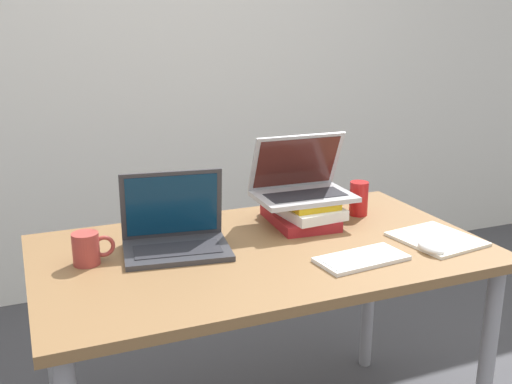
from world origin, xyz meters
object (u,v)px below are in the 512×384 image
Objects in this scene: wireless_keyboard at (362,259)px; soda_can at (359,198)px; laptop_left at (175,235)px; book_stack at (302,211)px; laptop_on_books at (301,185)px; mug at (87,249)px; notepad at (437,239)px; mouse at (431,247)px.

wireless_keyboard is 0.43m from soda_can.
laptop_left reaches higher than wireless_keyboard.
laptop_left reaches higher than book_stack.
laptop_left is at bearing -170.95° from book_stack.
laptop_on_books reaches higher than book_stack.
book_stack is 0.23m from soda_can.
laptop_left is 1.17× the size of book_stack.
laptop_on_books is at bearing 91.76° from wireless_keyboard.
mug reaches higher than wireless_keyboard.
book_stack is 1.05× the size of wireless_keyboard.
wireless_keyboard is 0.79m from mug.
notepad is at bearing 9.37° from wireless_keyboard.
mouse is (0.24, -0.40, -0.12)m from laptop_on_books.
book_stack reaches higher than notepad.
notepad is 0.34m from soda_can.
wireless_keyboard is at bearing -170.63° from notepad.
notepad is at bearing 42.59° from mouse.
laptop_left is 0.47m from book_stack.
soda_can reaches higher than book_stack.
book_stack is at bearing 91.44° from wireless_keyboard.
wireless_keyboard is at bearing 174.44° from mouse.
soda_can reaches higher than mug.
wireless_keyboard is at bearing -31.65° from laptop_left.
mouse is at bearing -58.84° from laptop_on_books.
laptop_left is 0.56m from wireless_keyboard.
wireless_keyboard is 2.28× the size of soda_can.
wireless_keyboard is (0.01, -0.37, -0.04)m from book_stack.
book_stack is 0.89× the size of laptop_on_books.
laptop_on_books reaches higher than wireless_keyboard.
wireless_keyboard is 1.01× the size of notepad.
laptop_on_books is 2.73× the size of mug.
soda_can is (0.96, 0.09, 0.01)m from mug.
mug is at bearing -172.98° from book_stack.
laptop_left reaches higher than soda_can.
laptop_on_books is at bearing 134.61° from notepad.
soda_can is at bearing -1.24° from laptop_on_books.
laptop_left is 1.24× the size of notepad.
mug is 0.99× the size of soda_can.
laptop_left is at bearing 3.36° from mug.
soda_can reaches higher than wireless_keyboard.
soda_can is at bearing 5.51° from mug.
notepad is 2.25× the size of soda_can.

